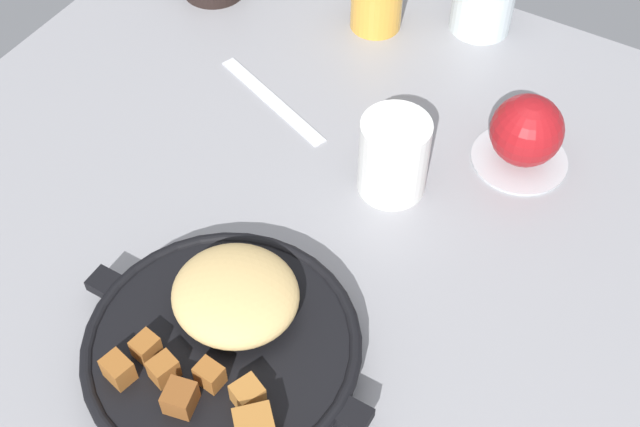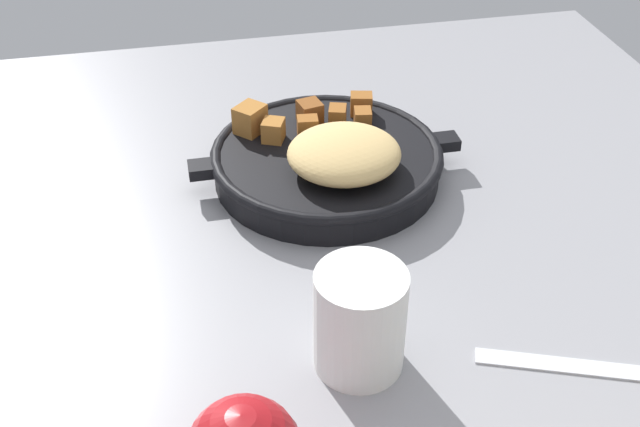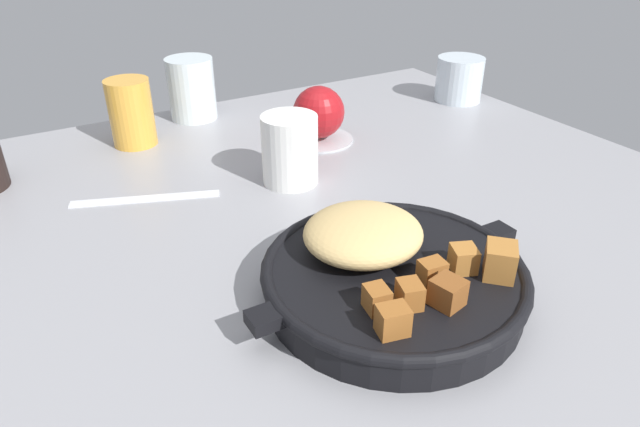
% 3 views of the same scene
% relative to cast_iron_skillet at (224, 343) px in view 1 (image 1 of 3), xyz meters
% --- Properties ---
extents(ground_plane, '(0.97, 0.97, 0.02)m').
position_rel_cast_iron_skillet_xyz_m(ground_plane, '(0.02, 0.12, -0.04)').
color(ground_plane, gray).
extents(cast_iron_skillet, '(0.28, 0.24, 0.07)m').
position_rel_cast_iron_skillet_xyz_m(cast_iron_skillet, '(0.00, 0.00, 0.00)').
color(cast_iron_skillet, black).
rests_on(cast_iron_skillet, ground_plane).
extents(saucer_plate, '(0.10, 0.10, 0.01)m').
position_rel_cast_iron_skillet_xyz_m(saucer_plate, '(0.13, 0.36, -0.02)').
color(saucer_plate, '#B7BABF').
rests_on(saucer_plate, ground_plane).
extents(red_apple, '(0.08, 0.08, 0.08)m').
position_rel_cast_iron_skillet_xyz_m(red_apple, '(0.13, 0.36, 0.02)').
color(red_apple, maroon).
rests_on(red_apple, saucer_plate).
extents(butter_knife, '(0.17, 0.08, 0.00)m').
position_rel_cast_iron_skillet_xyz_m(butter_knife, '(-0.14, 0.30, -0.02)').
color(butter_knife, silver).
rests_on(butter_knife, ground_plane).
extents(white_creamer_pitcher, '(0.07, 0.07, 0.09)m').
position_rel_cast_iron_skillet_xyz_m(white_creamer_pitcher, '(0.03, 0.25, 0.02)').
color(white_creamer_pitcher, white).
rests_on(white_creamer_pitcher, ground_plane).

